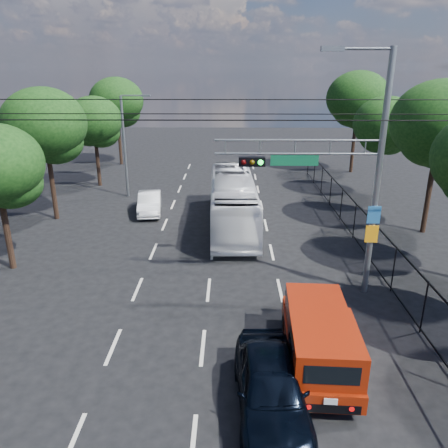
{
  "coord_description": "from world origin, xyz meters",
  "views": [
    {
      "loc": [
        0.9,
        -8.27,
        8.81
      ],
      "look_at": [
        0.64,
        8.38,
        2.8
      ],
      "focal_mm": 35.0,
      "sensor_mm": 36.0,
      "label": 1
    }
  ],
  "objects_px": {
    "white_van": "(150,203)",
    "white_bus": "(233,201)",
    "red_pickup": "(319,337)",
    "navy_hatchback": "(271,386)",
    "signal_mast": "(347,167)"
  },
  "relations": [
    {
      "from": "red_pickup",
      "to": "white_bus",
      "type": "distance_m",
      "value": 13.1
    },
    {
      "from": "signal_mast",
      "to": "navy_hatchback",
      "type": "relative_size",
      "value": 2.07
    },
    {
      "from": "white_van",
      "to": "white_bus",
      "type": "bearing_deg",
      "value": -30.98
    },
    {
      "from": "navy_hatchback",
      "to": "white_bus",
      "type": "xyz_separation_m",
      "value": [
        -0.96,
        14.75,
        0.69
      ]
    },
    {
      "from": "navy_hatchback",
      "to": "white_bus",
      "type": "height_order",
      "value": "white_bus"
    },
    {
      "from": "signal_mast",
      "to": "navy_hatchback",
      "type": "bearing_deg",
      "value": -115.89
    },
    {
      "from": "signal_mast",
      "to": "white_van",
      "type": "xyz_separation_m",
      "value": [
        -9.54,
        10.26,
        -4.59
      ]
    },
    {
      "from": "signal_mast",
      "to": "navy_hatchback",
      "type": "xyz_separation_m",
      "value": [
        -3.28,
        -6.77,
        -4.46
      ]
    },
    {
      "from": "red_pickup",
      "to": "navy_hatchback",
      "type": "height_order",
      "value": "red_pickup"
    },
    {
      "from": "white_van",
      "to": "red_pickup",
      "type": "bearing_deg",
      "value": -70.22
    },
    {
      "from": "red_pickup",
      "to": "navy_hatchback",
      "type": "distance_m",
      "value": 2.51
    },
    {
      "from": "signal_mast",
      "to": "red_pickup",
      "type": "xyz_separation_m",
      "value": [
        -1.67,
        -4.86,
        -4.21
      ]
    },
    {
      "from": "red_pickup",
      "to": "white_van",
      "type": "distance_m",
      "value": 17.05
    },
    {
      "from": "red_pickup",
      "to": "signal_mast",
      "type": "bearing_deg",
      "value": 71.05
    },
    {
      "from": "white_van",
      "to": "navy_hatchback",
      "type": "bearing_deg",
      "value": -77.55
    }
  ]
}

